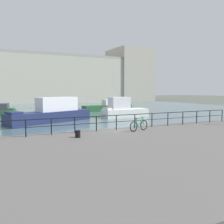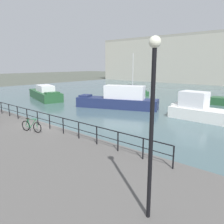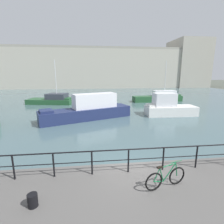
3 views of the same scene
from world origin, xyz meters
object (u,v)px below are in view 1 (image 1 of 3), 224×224
at_px(moored_red_daysailer, 109,106).
at_px(moored_green_narrowboat, 123,110).
at_px(moored_harbor_tender, 52,113).
at_px(harbor_building, 44,79).
at_px(mooring_bollard, 78,134).
at_px(parked_bicycle, 139,125).

bearing_deg(moored_red_daysailer, moored_green_narrowboat, -110.39).
xyz_separation_m(moored_harbor_tender, moored_red_daysailer, (12.43, 10.94, -0.28)).
distance_m(harbor_building, moored_red_daysailer, 34.66).
distance_m(moored_red_daysailer, moored_green_narrowboat, 10.75).
bearing_deg(moored_green_narrowboat, moored_red_daysailer, -104.43).
height_order(harbor_building, moored_harbor_tender, harbor_building).
bearing_deg(harbor_building, mooring_bollard, -99.46).
relative_size(moored_red_daysailer, parked_bicycle, 5.21).
distance_m(harbor_building, moored_green_narrowboat, 44.59).
height_order(moored_harbor_tender, mooring_bollard, moored_harbor_tender).
bearing_deg(harbor_building, moored_green_narrowboat, -88.36).
height_order(moored_red_daysailer, parked_bicycle, moored_red_daysailer).
xyz_separation_m(moored_red_daysailer, mooring_bollard, (-13.99, -24.57, 0.19)).
bearing_deg(parked_bicycle, moored_green_narrowboat, 50.50).
bearing_deg(parked_bicycle, moored_red_daysailer, 54.05).
bearing_deg(moored_green_narrowboat, harbor_building, -86.62).
height_order(harbor_building, moored_green_narrowboat, harbor_building).
height_order(harbor_building, mooring_bollard, harbor_building).
bearing_deg(moored_green_narrowboat, parked_bicycle, 66.99).
distance_m(harbor_building, parked_bicycle, 58.51).
xyz_separation_m(harbor_building, moored_harbor_tender, (-8.18, -44.81, -5.72)).
bearing_deg(parked_bicycle, moored_harbor_tender, 88.34).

